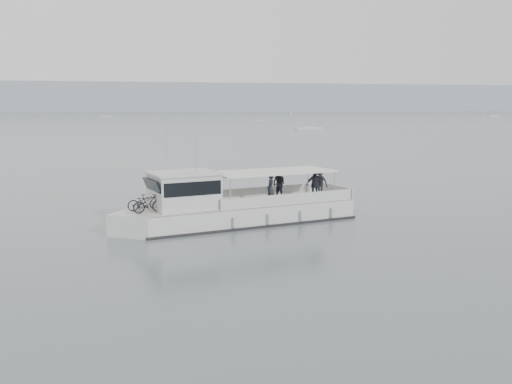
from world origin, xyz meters
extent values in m
plane|color=#525C60|center=(0.00, 0.00, 0.00)|extent=(1400.00, 1400.00, 0.00)
cube|color=#939EA8|center=(0.00, 560.00, 14.00)|extent=(1400.00, 90.00, 28.00)
cube|color=silver|center=(-5.99, 2.63, 0.42)|extent=(11.70, 5.59, 1.23)
cube|color=silver|center=(-11.48, 1.30, 0.42)|extent=(2.98, 2.98, 1.23)
cube|color=beige|center=(-5.99, 2.63, 1.04)|extent=(11.70, 5.59, 0.06)
cube|color=black|center=(-5.99, 2.63, 0.05)|extent=(11.91, 5.75, 0.17)
cube|color=silver|center=(-4.68, 4.44, 1.32)|extent=(7.35, 1.87, 0.57)
cube|color=silver|center=(-4.00, 1.62, 1.32)|extent=(7.35, 1.87, 0.57)
cube|color=silver|center=(-0.54, 3.95, 1.32)|extent=(0.80, 2.95, 0.57)
cube|color=silver|center=(-9.29, 1.83, 1.89)|extent=(3.53, 3.18, 1.70)
cube|color=black|center=(-10.71, 1.49, 2.03)|extent=(1.07, 2.41, 1.09)
cube|color=black|center=(-9.29, 1.83, 2.17)|extent=(3.36, 3.18, 0.66)
cube|color=silver|center=(-9.29, 1.83, 2.78)|extent=(3.76, 3.41, 0.09)
cube|color=silver|center=(-4.52, 2.98, 2.59)|extent=(6.89, 4.26, 0.08)
cylinder|color=silver|center=(-7.14, 0.99, 1.81)|extent=(0.07, 0.07, 1.56)
cylinder|color=silver|center=(-7.76, 3.56, 1.81)|extent=(0.07, 0.07, 1.56)
cylinder|color=silver|center=(-1.28, 2.41, 1.81)|extent=(0.07, 0.07, 1.56)
cylinder|color=silver|center=(-1.90, 4.98, 1.81)|extent=(0.07, 0.07, 1.56)
cylinder|color=silver|center=(-10.04, 2.52, 4.01)|extent=(0.03, 0.03, 2.45)
cylinder|color=silver|center=(-8.76, 1.28, 3.82)|extent=(0.03, 0.03, 2.07)
cylinder|color=silver|center=(-6.97, 0.68, 0.47)|extent=(0.27, 0.27, 0.47)
cylinder|color=silver|center=(-5.14, 1.13, 0.47)|extent=(0.27, 0.27, 0.47)
cylinder|color=silver|center=(-3.31, 1.57, 0.47)|extent=(0.27, 0.27, 0.47)
cylinder|color=silver|center=(-1.48, 2.02, 0.47)|extent=(0.27, 0.27, 0.47)
imported|color=black|center=(-11.21, 1.75, 1.46)|extent=(1.70, 0.93, 0.85)
imported|color=black|center=(-11.03, 1.02, 1.48)|extent=(1.55, 0.76, 0.90)
imported|color=#242731|center=(-4.87, 2.03, 1.83)|extent=(0.39, 0.59, 1.58)
imported|color=#242731|center=(-3.95, 3.80, 1.83)|extent=(0.93, 0.97, 1.58)
imported|color=#242731|center=(-2.19, 2.97, 1.83)|extent=(0.96, 0.46, 1.58)
imported|color=#242731|center=(-1.50, 4.11, 1.83)|extent=(1.10, 1.17, 1.58)
cube|color=silver|center=(-20.62, 304.94, 0.30)|extent=(6.50, 2.42, 0.75)
cube|color=silver|center=(-20.62, 304.94, 0.62)|extent=(2.34, 1.92, 0.45)
cylinder|color=silver|center=(-20.62, 304.94, 4.11)|extent=(0.08, 0.08, 7.02)
cube|color=silver|center=(33.85, 112.01, 0.30)|extent=(6.77, 2.63, 0.75)
cube|color=silver|center=(33.85, 112.01, 0.62)|extent=(2.46, 2.03, 0.45)
cylinder|color=silver|center=(33.85, 112.01, 4.25)|extent=(0.08, 0.08, 7.29)
cube|color=silver|center=(37.49, 182.25, 0.30)|extent=(5.46, 4.52, 0.75)
cube|color=silver|center=(37.49, 182.25, 0.62)|extent=(2.43, 2.33, 0.45)
cylinder|color=silver|center=(37.49, 182.25, 3.59)|extent=(0.08, 0.08, 5.98)
cube|color=silver|center=(111.34, 391.12, 0.30)|extent=(2.22, 6.05, 0.75)
cube|color=silver|center=(111.34, 391.12, 0.62)|extent=(1.78, 2.17, 0.45)
cube|color=silver|center=(194.71, 263.55, 0.30)|extent=(7.66, 3.45, 0.75)
cube|color=silver|center=(194.71, 263.55, 0.62)|extent=(2.87, 2.43, 0.45)
cylinder|color=silver|center=(194.71, 263.55, 4.67)|extent=(0.08, 0.08, 8.13)
camera|label=1|loc=(-12.09, -25.66, 5.99)|focal=40.00mm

